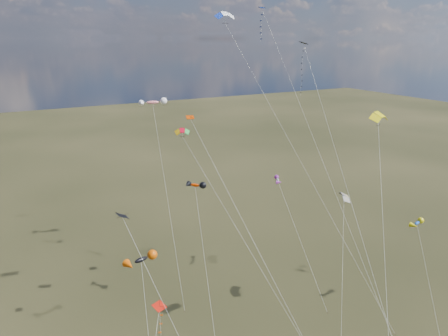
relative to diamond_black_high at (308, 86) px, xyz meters
name	(u,v)px	position (x,y,z in m)	size (l,w,h in m)	color
diamond_black_high	(308,86)	(0.00, 0.00, 0.00)	(7.90, 30.50, 34.73)	black
diamond_navy_tall	(272,48)	(0.51, 8.98, 4.30)	(3.03, 28.16, 39.39)	#08194C
diamond_black_mid	(149,273)	(-24.40, -10.04, -13.77)	(6.53, 10.26, 20.76)	black
diamond_red_low	(159,332)	(-24.21, -11.31, -19.12)	(6.44, 9.16, 12.90)	#B71408
diamond_orange_center	(239,212)	(-14.00, -7.46, -11.24)	(6.79, 23.19, 27.12)	#C93600
parafoil_yellow	(380,116)	(2.27, -9.58, -2.36)	(15.57, 19.57, 27.93)	#CABE05
parafoil_blue_white	(226,16)	(-9.08, 4.56, 8.11)	(15.69, 18.97, 38.48)	#1B3DBF
parafoil_striped	(345,195)	(3.58, -4.42, -13.76)	(10.18, 12.23, 16.43)	yellow
parafoil_tricolor	(184,133)	(-14.63, 5.38, -5.51)	(9.49, 17.97, 24.74)	#D59E0C
novelty_black_orange	(141,260)	(-23.47, -3.95, -16.01)	(3.21, 8.35, 14.06)	black
novelty_orange_black	(195,186)	(-13.07, 5.80, -12.93)	(4.99, 15.47, 17.18)	#E73500
novelty_white_purple	(278,180)	(0.97, 6.72, -14.82)	(1.54, 14.40, 15.19)	silver
novelty_redwhite_stripe	(153,103)	(-12.39, 24.27, -4.51)	(6.12, 22.69, 25.70)	red
novelty_blue_yellow	(417,223)	(12.29, -9.21, -17.68)	(5.24, 9.27, 12.32)	blue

